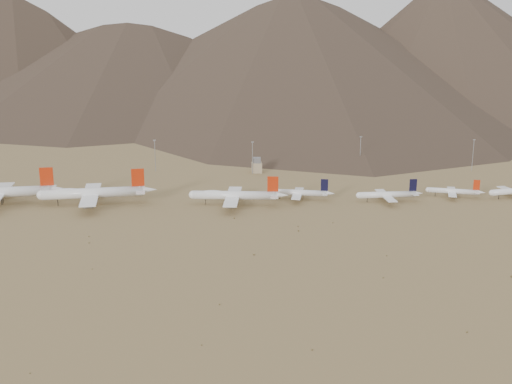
{
  "coord_description": "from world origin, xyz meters",
  "views": [
    {
      "loc": [
        5.98,
        -376.5,
        113.59
      ],
      "look_at": [
        25.14,
        30.0,
        7.41
      ],
      "focal_mm": 45.0,
      "sensor_mm": 36.0,
      "label": 1
    }
  ],
  "objects_px": {
    "widebody_west": "(0,192)",
    "control_tower": "(257,166)",
    "widebody_east": "(235,195)",
    "widebody_centre": "(93,193)",
    "narrowbody_b": "(389,195)",
    "narrowbody_a": "(300,193)"
  },
  "relations": [
    {
      "from": "widebody_west",
      "to": "narrowbody_a",
      "type": "height_order",
      "value": "widebody_west"
    },
    {
      "from": "widebody_centre",
      "to": "control_tower",
      "type": "height_order",
      "value": "widebody_centre"
    },
    {
      "from": "widebody_west",
      "to": "control_tower",
      "type": "relative_size",
      "value": 6.6
    },
    {
      "from": "narrowbody_b",
      "to": "narrowbody_a",
      "type": "bearing_deg",
      "value": 169.3
    },
    {
      "from": "widebody_east",
      "to": "narrowbody_b",
      "type": "height_order",
      "value": "widebody_east"
    },
    {
      "from": "widebody_west",
      "to": "widebody_centre",
      "type": "xyz_separation_m",
      "value": [
        60.85,
        -3.26,
        -0.28
      ]
    },
    {
      "from": "narrowbody_b",
      "to": "control_tower",
      "type": "xyz_separation_m",
      "value": [
        -83.11,
        91.1,
        0.44
      ]
    },
    {
      "from": "widebody_centre",
      "to": "control_tower",
      "type": "relative_size",
      "value": 6.36
    },
    {
      "from": "narrowbody_b",
      "to": "widebody_west",
      "type": "bearing_deg",
      "value": 175.89
    },
    {
      "from": "widebody_centre",
      "to": "control_tower",
      "type": "distance_m",
      "value": 142.04
    },
    {
      "from": "widebody_centre",
      "to": "narrowbody_a",
      "type": "xyz_separation_m",
      "value": [
        136.31,
        5.51,
        -3.09
      ]
    },
    {
      "from": "widebody_west",
      "to": "narrowbody_a",
      "type": "bearing_deg",
      "value": -5.8
    },
    {
      "from": "widebody_east",
      "to": "narrowbody_b",
      "type": "xyz_separation_m",
      "value": [
        101.92,
        3.41,
        -1.78
      ]
    },
    {
      "from": "widebody_centre",
      "to": "narrowbody_b",
      "type": "distance_m",
      "value": 194.13
    },
    {
      "from": "widebody_east",
      "to": "widebody_centre",
      "type": "bearing_deg",
      "value": -178.53
    },
    {
      "from": "widebody_west",
      "to": "widebody_east",
      "type": "bearing_deg",
      "value": -9.88
    },
    {
      "from": "widebody_centre",
      "to": "widebody_east",
      "type": "bearing_deg",
      "value": -10.89
    },
    {
      "from": "widebody_west",
      "to": "widebody_centre",
      "type": "bearing_deg",
      "value": -9.52
    },
    {
      "from": "widebody_west",
      "to": "widebody_east",
      "type": "relative_size",
      "value": 1.22
    },
    {
      "from": "widebody_east",
      "to": "narrowbody_a",
      "type": "bearing_deg",
      "value": 19.63
    },
    {
      "from": "widebody_east",
      "to": "narrowbody_a",
      "type": "distance_m",
      "value": 45.62
    },
    {
      "from": "widebody_centre",
      "to": "narrowbody_b",
      "type": "bearing_deg",
      "value": -7.96
    }
  ]
}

